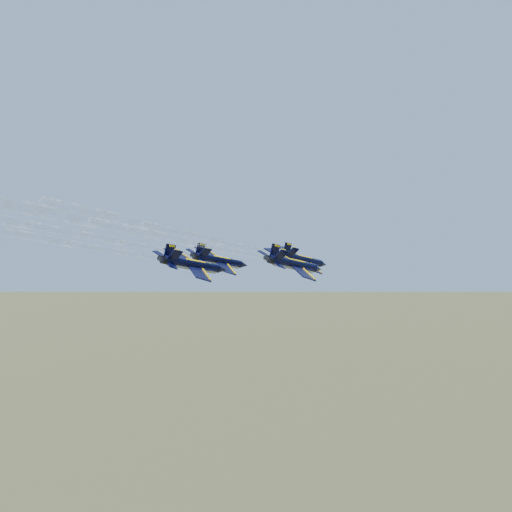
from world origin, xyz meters
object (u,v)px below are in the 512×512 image
at_px(jet_lead, 304,260).
at_px(jet_right, 294,264).
at_px(jet_slot, 194,264).
at_px(jet_left, 220,260).

height_order(jet_lead, jet_right, same).
bearing_deg(jet_slot, jet_lead, 87.48).
height_order(jet_lead, jet_left, same).
bearing_deg(jet_right, jet_slot, -130.02).
bearing_deg(jet_right, jet_left, 178.97).
relative_size(jet_lead, jet_right, 1.00).
relative_size(jet_left, jet_slot, 1.00).
bearing_deg(jet_slot, jet_left, 122.03).
height_order(jet_left, jet_slot, same).
bearing_deg(jet_left, jet_lead, 55.24).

